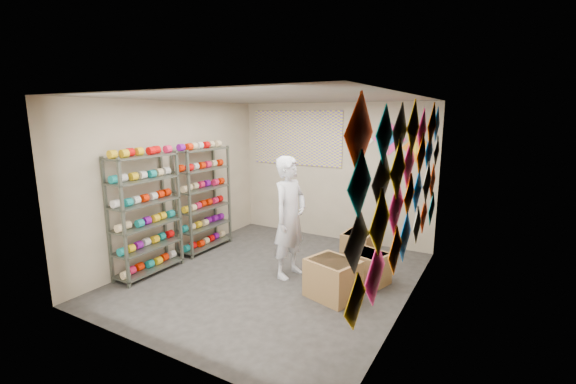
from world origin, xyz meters
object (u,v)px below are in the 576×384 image
Objects in this scene: carton_a at (333,279)px; carton_b at (367,267)px; shelf_rack_back at (203,199)px; carton_c at (358,245)px; shopkeeper at (290,217)px; shelf_rack_front at (146,215)px.

carton_b is at bearing 86.32° from carton_a.
shelf_rack_back is 3.00m from carton_a.
carton_c is at bearing 114.02° from carton_a.
carton_b is at bearing -62.85° from carton_c.
shelf_rack_back is at bearing 88.82° from shopkeeper.
carton_a is 1.12× the size of carton_b.
carton_b is (3.11, 0.07, -0.71)m from shelf_rack_back.
shelf_rack_back reaches higher than shopkeeper.
shelf_rack_back is 2.95× the size of carton_a.
shopkeeper is at bearing 27.58° from shelf_rack_front.
shopkeeper is 2.90× the size of carton_a.
shelf_rack_front reaches higher than carton_b.
shopkeeper reaches higher than carton_b.
shopkeeper reaches higher than carton_c.
shelf_rack_back is (0.00, 1.30, 0.00)m from shelf_rack_front.
carton_b is (3.11, 1.37, -0.71)m from shelf_rack_front.
carton_b is (0.26, 0.69, -0.03)m from carton_a.
carton_b reaches higher than carton_c.
shelf_rack_back reaches higher than carton_b.
carton_c is at bearing 40.64° from shelf_rack_front.
shelf_rack_front is at bearing 124.08° from shopkeeper.
carton_c is (-0.46, 0.90, -0.01)m from carton_b.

